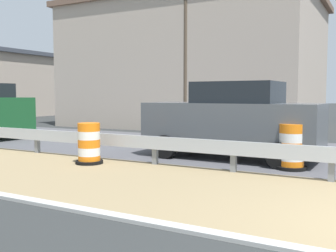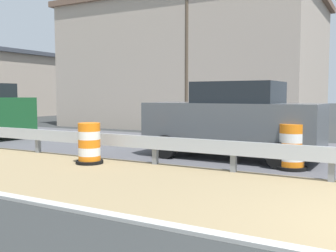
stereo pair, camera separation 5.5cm
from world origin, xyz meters
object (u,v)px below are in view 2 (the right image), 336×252
utility_pole_near (187,33)px  traffic_barrel_nearest (292,149)px  car_lead_far_lane (232,121)px  traffic_barrel_close (89,145)px

utility_pole_near → traffic_barrel_nearest: bearing=-138.4°
traffic_barrel_nearest → car_lead_far_lane: (0.80, 1.73, 0.56)m
traffic_barrel_nearest → traffic_barrel_close: 4.91m
car_lead_far_lane → utility_pole_near: 8.14m
traffic_barrel_close → utility_pole_near: 9.47m
traffic_barrel_nearest → traffic_barrel_close: traffic_barrel_nearest is taller
car_lead_far_lane → traffic_barrel_nearest: bearing=156.5°
car_lead_far_lane → utility_pole_near: bearing=-52.8°
car_lead_far_lane → utility_pole_near: utility_pole_near is taller
car_lead_far_lane → traffic_barrel_close: bearing=41.9°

